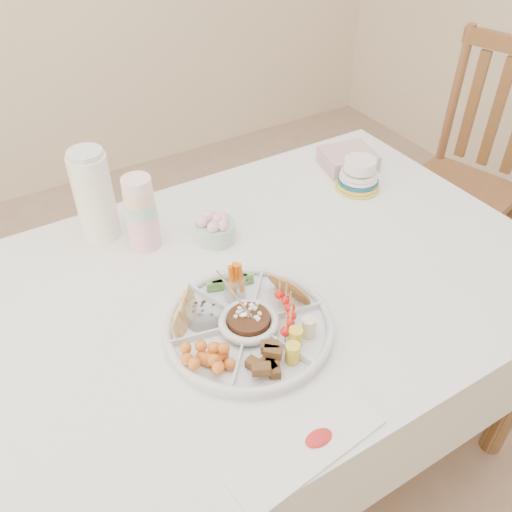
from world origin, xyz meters
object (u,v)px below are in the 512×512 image
party_tray (249,324)px  thermos (94,194)px  dining_table (259,372)px  chair (460,181)px  plate_stack (359,176)px

party_tray → thermos: thermos is taller
dining_table → chair: chair is taller
dining_table → thermos: 0.70m
party_tray → chair: bearing=19.3°
party_tray → plate_stack: 0.69m
plate_stack → thermos: bearing=166.5°
chair → thermos: chair is taller
plate_stack → party_tray: bearing=-150.3°
party_tray → plate_stack: (0.60, 0.34, 0.02)m
dining_table → plate_stack: plate_stack is taller
dining_table → party_tray: size_ratio=4.00×
dining_table → party_tray: 0.44m
party_tray → plate_stack: size_ratio=2.76×
dining_table → chair: 1.17m
dining_table → party_tray: party_tray is taller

